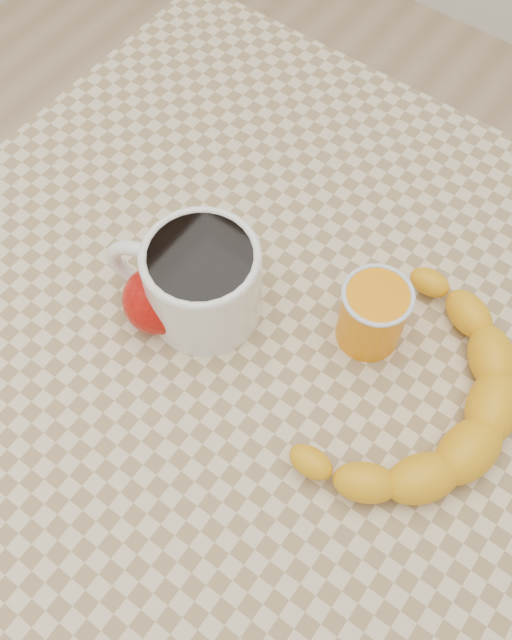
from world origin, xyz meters
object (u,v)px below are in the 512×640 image
Objects in this scene: banana at (415,396)px; table at (256,364)px; coffee_mug at (200,279)px; apple at (158,300)px; orange_juice_glass at (373,314)px.

table is at bearing -165.07° from banana.
coffee_mug is 0.05m from apple.
apple is at bearing -152.87° from table.
apple is (-0.03, -0.03, -0.02)m from coffee_mug.
coffee_mug is 1.86× the size of apple.
orange_juice_glass reaches higher than banana.
orange_juice_glass is at bearing 158.87° from banana.
coffee_mug is 0.24m from banana.
banana is (0.26, 0.07, -0.01)m from apple.
orange_juice_glass is (0.16, 0.07, -0.01)m from coffee_mug.
banana is (0.08, -0.04, -0.02)m from orange_juice_glass.
table is 0.21m from banana.
table is 9.78× the size of orange_juice_glass.
coffee_mug is 0.52× the size of banana.
coffee_mug is at bearing -164.31° from banana.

